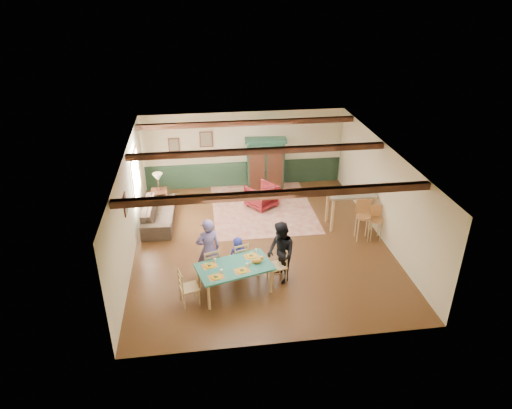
{
  "coord_description": "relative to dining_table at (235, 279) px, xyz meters",
  "views": [
    {
      "loc": [
        -1.62,
        -11.0,
        6.84
      ],
      "look_at": [
        -0.11,
        0.13,
        1.15
      ],
      "focal_mm": 32.0,
      "sensor_mm": 36.0,
      "label": 1
    }
  ],
  "objects": [
    {
      "name": "cat",
      "position": [
        0.54,
        0.05,
        0.45
      ],
      "size": [
        0.37,
        0.22,
        0.17
      ],
      "primitive_type": null,
      "rotation": [
        0.0,
        0.0,
        0.27
      ],
      "color": "orange",
      "rests_on": "dining_table"
    },
    {
      "name": "picture_back_b",
      "position": [
        -1.47,
        6.12,
        1.29
      ],
      "size": [
        0.38,
        0.04,
        0.48
      ],
      "primitive_type": null,
      "color": "gray",
      "rests_on": "wall_back"
    },
    {
      "name": "end_table",
      "position": [
        -2.0,
        4.72,
        -0.05
      ],
      "size": [
        0.54,
        0.54,
        0.63
      ],
      "primitive_type": null,
      "rotation": [
        0.0,
        0.0,
        0.05
      ],
      "color": "black",
      "rests_on": "floor"
    },
    {
      "name": "ceiling_beam_back",
      "position": [
        0.93,
        5.15,
        2.25
      ],
      "size": [
        6.95,
        0.16,
        0.16
      ],
      "primitive_type": "cube",
      "color": "black",
      "rests_on": "ceiling"
    },
    {
      "name": "wall_right",
      "position": [
        4.43,
        2.15,
        0.99
      ],
      "size": [
        0.02,
        8.0,
        2.7
      ],
      "primitive_type": "cube",
      "color": "beige",
      "rests_on": "floor"
    },
    {
      "name": "window_left",
      "position": [
        -2.54,
        3.85,
        1.19
      ],
      "size": [
        0.06,
        1.6,
        1.3
      ],
      "primitive_type": null,
      "color": "white",
      "rests_on": "wall_left"
    },
    {
      "name": "area_rug",
      "position": [
        1.3,
        4.23,
        -0.36
      ],
      "size": [
        3.24,
        3.84,
        0.01
      ],
      "primitive_type": "cube",
      "rotation": [
        0.0,
        0.0,
        -0.01
      ],
      "color": "beige",
      "rests_on": "floor"
    },
    {
      "name": "wainscot_back",
      "position": [
        0.93,
        6.13,
        0.09
      ],
      "size": [
        6.95,
        0.03,
        0.9
      ],
      "primitive_type": "cube",
      "color": "#1C3322",
      "rests_on": "floor"
    },
    {
      "name": "floor",
      "position": [
        0.93,
        2.15,
        -0.36
      ],
      "size": [
        8.0,
        8.0,
        0.0
      ],
      "primitive_type": "plane",
      "color": "#472814",
      "rests_on": "ground"
    },
    {
      "name": "wall_back",
      "position": [
        0.93,
        6.15,
        0.99
      ],
      "size": [
        7.0,
        0.02,
        2.7
      ],
      "primitive_type": "cube",
      "color": "beige",
      "rests_on": "floor"
    },
    {
      "name": "dining_chair_end_right",
      "position": [
        1.07,
        0.3,
        0.1
      ],
      "size": [
        0.52,
        0.5,
        0.92
      ],
      "primitive_type": null,
      "rotation": [
        0.0,
        0.0,
        -1.3
      ],
      "color": "tan",
      "rests_on": "floor"
    },
    {
      "name": "place_setting_far_right",
      "position": [
        0.45,
        0.37,
        0.42
      ],
      "size": [
        0.45,
        0.38,
        0.11
      ],
      "primitive_type": null,
      "rotation": [
        0.0,
        0.0,
        0.27
      ],
      "color": "gold",
      "rests_on": "dining_table"
    },
    {
      "name": "ceiling_beam_mid",
      "position": [
        0.93,
        2.55,
        2.25
      ],
      "size": [
        6.95,
        0.16,
        0.16
      ],
      "primitive_type": "cube",
      "color": "black",
      "rests_on": "ceiling"
    },
    {
      "name": "person_man",
      "position": [
        -0.58,
        0.64,
        0.47
      ],
      "size": [
        0.69,
        0.55,
        1.67
      ],
      "primitive_type": "imported",
      "rotation": [
        0.0,
        0.0,
        3.41
      ],
      "color": "#6D5DA0",
      "rests_on": "floor"
    },
    {
      "name": "picture_back_a",
      "position": [
        -0.37,
        6.12,
        1.44
      ],
      "size": [
        0.45,
        0.04,
        0.55
      ],
      "primitive_type": null,
      "color": "gray",
      "rests_on": "wall_back"
    },
    {
      "name": "place_setting_near_left",
      "position": [
        -0.45,
        -0.37,
        0.42
      ],
      "size": [
        0.45,
        0.38,
        0.11
      ],
      "primitive_type": null,
      "rotation": [
        0.0,
        0.0,
        0.27
      ],
      "color": "gold",
      "rests_on": "dining_table"
    },
    {
      "name": "person_woman",
      "position": [
        1.16,
        0.32,
        0.43
      ],
      "size": [
        0.79,
        0.91,
        1.59
      ],
      "primitive_type": "imported",
      "rotation": [
        0.0,
        0.0,
        -1.3
      ],
      "color": "black",
      "rests_on": "floor"
    },
    {
      "name": "bar_stool_left",
      "position": [
        3.84,
        1.93,
        0.23
      ],
      "size": [
        0.48,
        0.51,
        1.18
      ],
      "primitive_type": null,
      "rotation": [
        0.0,
        0.0,
        -0.13
      ],
      "color": "tan",
      "rests_on": "floor"
    },
    {
      "name": "place_setting_far_left",
      "position": [
        -0.58,
        0.09,
        0.42
      ],
      "size": [
        0.45,
        0.38,
        0.11
      ],
      "primitive_type": null,
      "rotation": [
        0.0,
        0.0,
        0.27
      ],
      "color": "gold",
      "rests_on": "dining_table"
    },
    {
      "name": "armoire",
      "position": [
        1.58,
        5.43,
        0.61
      ],
      "size": [
        1.42,
        0.66,
        1.95
      ],
      "primitive_type": "cube",
      "rotation": [
        0.0,
        0.0,
        -0.08
      ],
      "color": "#132F22",
      "rests_on": "floor"
    },
    {
      "name": "dining_chair_end_left",
      "position": [
        -1.07,
        -0.3,
        0.1
      ],
      "size": [
        0.52,
        0.5,
        0.92
      ],
      "primitive_type": null,
      "rotation": [
        0.0,
        0.0,
        1.84
      ],
      "color": "tan",
      "rests_on": "floor"
    },
    {
      "name": "ceiling",
      "position": [
        0.93,
        2.15,
        2.34
      ],
      "size": [
        7.0,
        8.0,
        0.02
      ],
      "primitive_type": "cube",
      "color": "silver",
      "rests_on": "wall_back"
    },
    {
      "name": "table_lamp",
      "position": [
        -2.0,
        4.72,
        0.56
      ],
      "size": [
        0.33,
        0.33,
        0.58
      ],
      "primitive_type": null,
      "rotation": [
        0.0,
        0.0,
        -0.02
      ],
      "color": "#CABD82",
      "rests_on": "end_table"
    },
    {
      "name": "counter_table",
      "position": [
        3.69,
        2.74,
        0.2
      ],
      "size": [
        1.38,
        0.83,
        1.13
      ],
      "primitive_type": null,
      "rotation": [
        0.0,
        0.0,
        -0.03
      ],
      "color": "tan",
      "rests_on": "floor"
    },
    {
      "name": "bar_stool_right",
      "position": [
        4.2,
        1.88,
        0.15
      ],
      "size": [
        0.41,
        0.44,
        1.03
      ],
      "primitive_type": null,
      "rotation": [
        0.0,
        0.0,
        -0.12
      ],
      "color": "tan",
      "rests_on": "floor"
    },
    {
      "name": "picture_left_wall",
      "position": [
        -2.54,
        1.55,
        1.39
      ],
      "size": [
        0.04,
        0.42,
        0.52
      ],
      "primitive_type": null,
      "color": "gray",
      "rests_on": "wall_left"
    },
    {
      "name": "sofa",
      "position": [
        -1.98,
        3.71,
        -0.03
      ],
      "size": [
        0.97,
        2.29,
        0.66
      ],
      "primitive_type": "imported",
      "rotation": [
        0.0,
        0.0,
        1.53
      ],
      "color": "#3C3025",
      "rests_on": "floor"
    },
    {
      "name": "armchair",
      "position": [
        1.29,
        4.36,
        0.02
      ],
      "size": [
        1.17,
        1.17,
        0.77
      ],
      "primitive_type": "imported",
      "rotation": [
        0.0,
        0.0,
        -2.51
      ],
      "color": "#4F0F16",
      "rests_on": "floor"
    },
    {
      "name": "ceiling_beam_front",
      "position": [
        0.93,
        -0.15,
        2.25
      ],
      "size": [
        6.95,
        0.16,
        0.16
      ],
      "primitive_type": "cube",
      "color": "black",
      "rests_on": "ceiling"
    },
    {
      "name": "wall_left",
      "position": [
        -2.57,
        2.15,
        0.99
      ],
      "size": [
        0.02,
        8.0,
        2.7
      ],
      "primitive_type": "cube",
      "color": "beige",
      "rests_on": "floor"
    },
    {
      "name": "dining_chair_far_left",
      "position": [
        -0.56,
        0.57,
        0.1
      ],
      "size": [
        0.5,
        0.52,
        0.92
      ],
      "primitive_type": null,
      "rotation": [
        0.0,
        0.0,
        3.41
      ],
      "color": "tan",
      "rests_on": "floor"
    },
    {
      "name": "place_setting_near_center",
      "position": [
        0.16,
        -0.21,
        0.42
      ],
      "size": [
        0.45,
        0.38,
        0.11
      ],
      "primitive_type": null,
      "rotation": [
        0.0,
        0.0,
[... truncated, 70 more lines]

